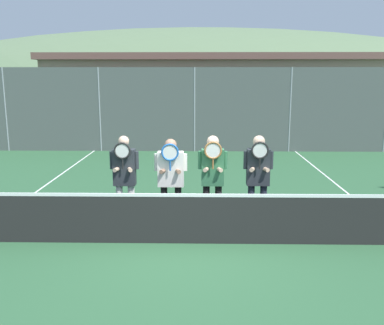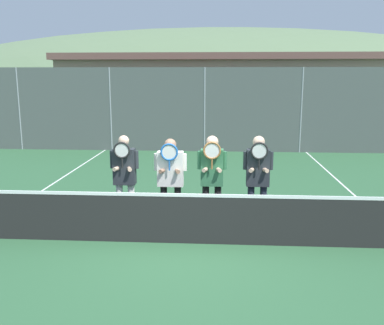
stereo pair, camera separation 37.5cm
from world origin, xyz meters
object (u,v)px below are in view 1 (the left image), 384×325
(player_rightmost, at_px, (258,174))
(car_left_of_center, at_px, (149,120))
(player_leftmost, at_px, (125,175))
(car_far_left, at_px, (41,119))
(player_center_right, at_px, (213,174))
(car_center, at_px, (259,120))
(player_center_left, at_px, (171,175))
(car_right_of_center, at_px, (374,121))

(player_rightmost, xyz_separation_m, car_left_of_center, (-3.45, 11.81, -0.18))
(player_leftmost, bearing_deg, player_rightmost, 0.68)
(player_leftmost, height_order, car_far_left, player_leftmost)
(player_center_right, distance_m, player_rightmost, 0.86)
(car_far_left, relative_size, car_center, 1.02)
(player_center_left, bearing_deg, car_left_of_center, 98.67)
(player_center_right, distance_m, car_center, 12.16)
(player_leftmost, distance_m, car_left_of_center, 11.87)
(player_center_left, height_order, car_right_of_center, player_center_left)
(player_rightmost, xyz_separation_m, car_far_left, (-8.56, 11.92, -0.17))
(player_center_left, bearing_deg, car_right_of_center, 54.05)
(player_center_right, bearing_deg, player_center_left, 176.62)
(car_far_left, xyz_separation_m, car_center, (10.16, -0.03, -0.04))
(player_rightmost, relative_size, car_center, 0.40)
(player_center_left, xyz_separation_m, car_far_left, (-6.90, 11.89, -0.14))
(car_center, bearing_deg, player_center_right, -101.70)
(player_center_right, height_order, player_rightmost, player_rightmost)
(player_leftmost, relative_size, car_center, 0.40)
(car_center, bearing_deg, car_left_of_center, -179.07)
(player_leftmost, relative_size, player_center_left, 1.04)
(car_far_left, height_order, car_center, car_far_left)
(player_rightmost, height_order, car_left_of_center, player_rightmost)
(player_center_right, relative_size, car_center, 0.40)
(player_leftmost, relative_size, player_center_right, 1.00)
(car_left_of_center, xyz_separation_m, car_right_of_center, (10.32, -0.02, -0.05))
(car_left_of_center, bearing_deg, player_center_left, -81.33)
(player_leftmost, height_order, car_center, player_leftmost)
(player_rightmost, relative_size, car_left_of_center, 0.46)
(car_right_of_center, bearing_deg, player_center_right, -123.22)
(player_rightmost, bearing_deg, car_far_left, 125.68)
(player_center_left, distance_m, car_far_left, 13.75)
(car_left_of_center, bearing_deg, player_leftmost, -85.57)
(player_rightmost, height_order, car_right_of_center, player_rightmost)
(car_left_of_center, xyz_separation_m, car_center, (5.06, 0.08, -0.03))
(player_rightmost, bearing_deg, car_right_of_center, 59.76)
(car_far_left, height_order, car_right_of_center, car_far_left)
(player_center_left, relative_size, car_far_left, 0.38)
(player_leftmost, bearing_deg, car_left_of_center, 94.43)
(player_leftmost, distance_m, car_right_of_center, 15.10)
(player_center_right, bearing_deg, car_center, 78.30)
(player_center_right, xyz_separation_m, car_right_of_center, (7.73, 11.80, -0.22))
(player_rightmost, relative_size, car_right_of_center, 0.41)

